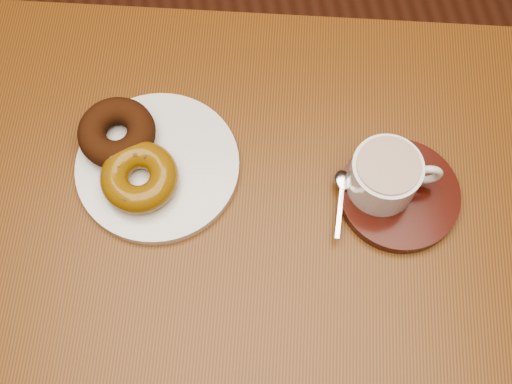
{
  "coord_description": "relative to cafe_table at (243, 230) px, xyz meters",
  "views": [
    {
      "loc": [
        0.2,
        -0.07,
        1.55
      ],
      "look_at": [
        0.25,
        0.24,
        0.78
      ],
      "focal_mm": 45.0,
      "sensor_mm": 36.0,
      "label": 1
    }
  ],
  "objects": [
    {
      "name": "cafe_table",
      "position": [
        0.0,
        0.0,
        0.0
      ],
      "size": [
        0.93,
        0.77,
        0.76
      ],
      "rotation": [
        0.0,
        0.0,
        -0.22
      ],
      "color": "brown",
      "rests_on": "ground"
    },
    {
      "name": "donut_plate",
      "position": [
        -0.1,
        0.06,
        0.13
      ],
      "size": [
        0.28,
        0.28,
        0.01
      ],
      "primitive_type": "cylinder",
      "rotation": [
        0.0,
        0.0,
        -0.33
      ],
      "color": "silver",
      "rests_on": "cafe_table"
    },
    {
      "name": "donut_cinnamon",
      "position": [
        -0.15,
        0.11,
        0.15
      ],
      "size": [
        0.11,
        0.11,
        0.04
      ],
      "primitive_type": "torus",
      "rotation": [
        0.0,
        0.0,
        0.05
      ],
      "color": "#35180A",
      "rests_on": "donut_plate"
    },
    {
      "name": "donut_caramel",
      "position": [
        -0.13,
        0.04,
        0.15
      ],
      "size": [
        0.13,
        0.13,
        0.04
      ],
      "rotation": [
        0.0,
        0.0,
        -0.43
      ],
      "color": "#7E550D",
      "rests_on": "donut_plate"
    },
    {
      "name": "saucer",
      "position": [
        0.21,
        -0.03,
        0.13
      ],
      "size": [
        0.18,
        0.18,
        0.02
      ],
      "primitive_type": "cylinder",
      "rotation": [
        0.0,
        0.0,
        0.13
      ],
      "color": "#340C07",
      "rests_on": "cafe_table"
    },
    {
      "name": "coffee_cup",
      "position": [
        0.18,
        -0.01,
        0.17
      ],
      "size": [
        0.12,
        0.09,
        0.06
      ],
      "rotation": [
        0.0,
        0.0,
        -0.15
      ],
      "color": "silver",
      "rests_on": "saucer"
    },
    {
      "name": "teaspoon",
      "position": [
        0.13,
        -0.01,
        0.14
      ],
      "size": [
        0.04,
        0.09,
        0.01
      ],
      "rotation": [
        0.0,
        0.0,
        -0.3
      ],
      "color": "silver",
      "rests_on": "saucer"
    }
  ]
}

